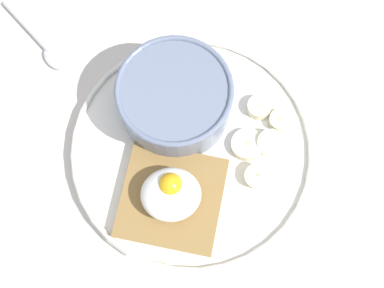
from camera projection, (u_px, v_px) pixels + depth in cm
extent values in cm
cube|color=beige|center=(192.00, 154.00, 60.34)|extent=(120.00, 120.00, 2.00)
cylinder|color=silver|center=(192.00, 150.00, 58.90)|extent=(26.67, 26.67, 1.00)
torus|color=silver|center=(192.00, 148.00, 58.14)|extent=(26.47, 26.47, 0.60)
cylinder|color=slate|center=(175.00, 99.00, 57.21)|extent=(12.16, 12.16, 5.41)
torus|color=slate|center=(174.00, 90.00, 54.61)|extent=(12.36, 12.36, 0.60)
cylinder|color=#B16B77|center=(175.00, 101.00, 57.70)|extent=(10.76, 10.76, 3.99)
ellipsoid|color=#B16B77|center=(175.00, 95.00, 55.98)|extent=(10.22, 10.22, 1.20)
ellipsoid|color=tan|center=(176.00, 90.00, 55.86)|extent=(1.34, 0.99, 0.53)
ellipsoid|color=#9A7147|center=(173.00, 86.00, 55.96)|extent=(1.62, 1.53, 0.59)
ellipsoid|color=#956144|center=(175.00, 74.00, 56.20)|extent=(2.04, 2.31, 0.83)
ellipsoid|color=#C5C08F|center=(166.00, 107.00, 55.25)|extent=(1.75, 1.44, 0.64)
ellipsoid|color=beige|center=(174.00, 99.00, 55.54)|extent=(1.54, 1.45, 0.56)
ellipsoid|color=tan|center=(173.00, 92.00, 55.71)|extent=(1.57, 1.07, 0.65)
ellipsoid|color=tan|center=(181.00, 103.00, 55.43)|extent=(1.25, 0.87, 0.51)
cube|color=olive|center=(172.00, 197.00, 55.69)|extent=(12.78, 12.78, 0.30)
cube|color=tan|center=(172.00, 198.00, 56.21)|extent=(12.52, 12.52, 1.28)
ellipsoid|color=white|center=(171.00, 194.00, 54.12)|extent=(6.20, 5.63, 3.09)
sphere|color=#F1AB18|center=(171.00, 186.00, 53.53)|extent=(2.62, 2.62, 2.62)
cylinder|color=#F5E5B5|center=(259.00, 107.00, 59.21)|extent=(3.03, 3.06, 1.20)
cylinder|color=#BFB28D|center=(260.00, 105.00, 58.68)|extent=(0.55, 0.55, 0.14)
cylinder|color=#F8F1C8|center=(270.00, 141.00, 58.01)|extent=(4.01, 4.09, 1.63)
cylinder|color=beige|center=(270.00, 139.00, 57.52)|extent=(0.72, 0.72, 0.23)
cylinder|color=beige|center=(257.00, 176.00, 56.75)|extent=(3.45, 3.30, 1.79)
cylinder|color=#B6B08E|center=(258.00, 175.00, 56.14)|extent=(0.60, 0.59, 0.22)
cylinder|color=beige|center=(281.00, 121.00, 58.81)|extent=(2.85, 2.92, 1.17)
cylinder|color=#B5B58D|center=(281.00, 119.00, 58.37)|extent=(0.51, 0.52, 0.16)
cylinder|color=#EEE9BA|center=(247.00, 147.00, 57.92)|extent=(5.01, 5.02, 1.27)
cylinder|color=#BAB691|center=(248.00, 146.00, 57.49)|extent=(0.90, 0.90, 0.19)
cylinder|color=silver|center=(30.00, 30.00, 63.28)|extent=(6.74, 8.13, 0.80)
ellipsoid|color=silver|center=(56.00, 58.00, 62.24)|extent=(4.12, 4.31, 0.70)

